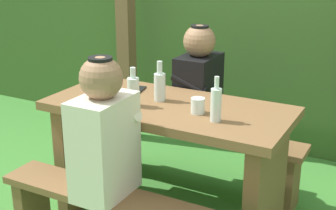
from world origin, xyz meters
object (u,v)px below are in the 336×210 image
Objects in this scene: bottle_right at (133,91)px; bottle_center at (216,104)px; person_white_shirt at (104,133)px; bench_far at (203,147)px; drinking_glass at (198,106)px; cell_phone at (138,90)px; bottle_left at (160,85)px; person_black_coat at (198,83)px; picnic_table at (168,145)px.

bottle_right is 0.50m from bottle_center.
bench_far is at bearing 84.98° from person_white_shirt.
drinking_glass is at bearing 56.45° from person_white_shirt.
person_white_shirt is (-0.09, -1.00, 0.45)m from bench_far.
bottle_right is at bearing -104.32° from bench_far.
bottle_center reaches higher than drinking_glass.
bottle_center is 1.70× the size of cell_phone.
bottle_left is 1.67× the size of cell_phone.
drinking_glass is (0.25, -0.55, 0.06)m from person_black_coat.
picnic_table reaches higher than bench_far.
cell_phone is (-0.50, 0.20, -0.04)m from drinking_glass.
person_black_coat is (-0.04, 0.50, 0.24)m from picnic_table.
person_black_coat is at bearing 85.79° from bottle_left.
bench_far is 1.11m from person_white_shirt.
person_white_shirt is at bearing -95.02° from bench_far.
bottle_right is (-0.12, -0.62, 0.10)m from person_black_coat.
bottle_center is (0.42, -0.16, 0.00)m from bottle_left.
bottle_left reaches higher than cell_phone.
picnic_table is 1.95× the size of person_white_shirt.
picnic_table is at bearing 79.99° from person_white_shirt.
cell_phone is (-0.29, 0.14, 0.26)m from picnic_table.
bottle_center reaches higher than bottle_right.
cell_phone is at bearing 117.13° from bottle_right.
bottle_left is 0.44m from bottle_center.
person_black_coat is at bearing 94.68° from picnic_table.
picnic_table is at bearing 36.08° from bottle_right.
bench_far is 5.98× the size of bottle_left.
picnic_table is at bearing -38.04° from cell_phone.
bottle_center is (0.50, -0.00, 0.01)m from bottle_right.
bottle_left is at bearing 162.24° from drinking_glass.
picnic_table is at bearing 161.11° from bottle_center.
drinking_glass is at bearing -17.76° from bottle_left.
person_white_shirt is (-0.09, -0.50, 0.24)m from picnic_table.
person_white_shirt is 8.50× the size of drinking_glass.
person_black_coat is 3.02× the size of bottle_center.
bottle_center is (0.13, -0.07, 0.05)m from drinking_glass.
bottle_left is at bearing 61.77° from bottle_right.
bottle_left is at bearing -37.53° from cell_phone.
drinking_glass is at bearing -13.86° from picnic_table.
person_white_shirt reaches higher than cell_phone.
bottle_right is at bearing -118.23° from bottle_left.
bottle_left is 0.18m from bottle_right.
bottle_center is at bearing -0.18° from bottle_right.
drinking_glass is at bearing -65.61° from person_black_coat.
bottle_right is at bearing -170.20° from drinking_glass.
person_white_shirt is at bearing -91.41° from bottle_left.
drinking_glass is 0.36× the size of bottle_center.
person_white_shirt reaches higher than drinking_glass.
cell_phone is (-0.13, 0.26, -0.08)m from bottle_right.
bottle_left reaches higher than bottle_right.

